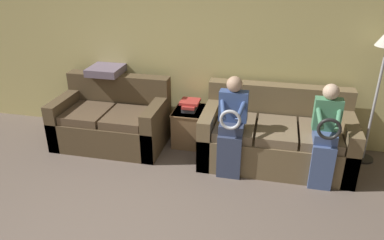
{
  "coord_description": "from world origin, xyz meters",
  "views": [
    {
      "loc": [
        1.26,
        -2.06,
        2.48
      ],
      "look_at": [
        0.42,
        1.63,
        0.72
      ],
      "focal_mm": 35.0,
      "sensor_mm": 36.0,
      "label": 1
    }
  ],
  "objects_px": {
    "couch_main": "(276,137)",
    "child_right_seated": "(326,132)",
    "side_shelf": "(190,125)",
    "throw_pillow": "(106,70)",
    "couch_side": "(113,121)",
    "child_left_seated": "(232,123)",
    "book_stack": "(190,105)"
  },
  "relations": [
    {
      "from": "couch_main",
      "to": "child_right_seated",
      "type": "bearing_deg",
      "value": -38.34
    },
    {
      "from": "side_shelf",
      "to": "throw_pillow",
      "type": "bearing_deg",
      "value": 176.89
    },
    {
      "from": "side_shelf",
      "to": "child_right_seated",
      "type": "bearing_deg",
      "value": -20.63
    },
    {
      "from": "couch_side",
      "to": "child_left_seated",
      "type": "bearing_deg",
      "value": -13.37
    },
    {
      "from": "couch_side",
      "to": "child_right_seated",
      "type": "bearing_deg",
      "value": -8.41
    },
    {
      "from": "couch_main",
      "to": "book_stack",
      "type": "distance_m",
      "value": 1.2
    },
    {
      "from": "couch_side",
      "to": "throw_pillow",
      "type": "xyz_separation_m",
      "value": [
        -0.17,
        0.29,
        0.62
      ]
    },
    {
      "from": "couch_main",
      "to": "child_right_seated",
      "type": "xyz_separation_m",
      "value": [
        0.51,
        -0.41,
        0.33
      ]
    },
    {
      "from": "couch_side",
      "to": "child_right_seated",
      "type": "xyz_separation_m",
      "value": [
        2.7,
        -0.4,
        0.33
      ]
    },
    {
      "from": "throw_pillow",
      "to": "couch_side",
      "type": "bearing_deg",
      "value": -59.89
    },
    {
      "from": "couch_side",
      "to": "throw_pillow",
      "type": "height_order",
      "value": "throw_pillow"
    },
    {
      "from": "couch_main",
      "to": "book_stack",
      "type": "relative_size",
      "value": 5.71
    },
    {
      "from": "couch_main",
      "to": "throw_pillow",
      "type": "relative_size",
      "value": 4.11
    },
    {
      "from": "child_left_seated",
      "to": "throw_pillow",
      "type": "relative_size",
      "value": 2.67
    },
    {
      "from": "child_right_seated",
      "to": "book_stack",
      "type": "height_order",
      "value": "child_right_seated"
    },
    {
      "from": "couch_side",
      "to": "throw_pillow",
      "type": "distance_m",
      "value": 0.71
    },
    {
      "from": "side_shelf",
      "to": "book_stack",
      "type": "bearing_deg",
      "value": 90.61
    },
    {
      "from": "book_stack",
      "to": "throw_pillow",
      "type": "distance_m",
      "value": 1.26
    },
    {
      "from": "child_left_seated",
      "to": "throw_pillow",
      "type": "distance_m",
      "value": 1.99
    },
    {
      "from": "couch_main",
      "to": "child_left_seated",
      "type": "xyz_separation_m",
      "value": [
        -0.51,
        -0.4,
        0.33
      ]
    },
    {
      "from": "child_left_seated",
      "to": "couch_side",
      "type": "bearing_deg",
      "value": 166.63
    },
    {
      "from": "couch_main",
      "to": "couch_side",
      "type": "relative_size",
      "value": 1.25
    },
    {
      "from": "couch_main",
      "to": "child_right_seated",
      "type": "height_order",
      "value": "child_right_seated"
    },
    {
      "from": "side_shelf",
      "to": "throw_pillow",
      "type": "distance_m",
      "value": 1.39
    },
    {
      "from": "child_left_seated",
      "to": "throw_pillow",
      "type": "bearing_deg",
      "value": 159.44
    },
    {
      "from": "couch_main",
      "to": "throw_pillow",
      "type": "height_order",
      "value": "throw_pillow"
    },
    {
      "from": "throw_pillow",
      "to": "couch_main",
      "type": "bearing_deg",
      "value": -6.92
    },
    {
      "from": "couch_side",
      "to": "side_shelf",
      "type": "relative_size",
      "value": 2.7
    },
    {
      "from": "book_stack",
      "to": "throw_pillow",
      "type": "xyz_separation_m",
      "value": [
        -1.2,
        0.06,
        0.38
      ]
    },
    {
      "from": "side_shelf",
      "to": "throw_pillow",
      "type": "height_order",
      "value": "throw_pillow"
    },
    {
      "from": "child_right_seated",
      "to": "throw_pillow",
      "type": "xyz_separation_m",
      "value": [
        -2.87,
        0.69,
        0.29
      ]
    },
    {
      "from": "child_left_seated",
      "to": "child_right_seated",
      "type": "bearing_deg",
      "value": -0.11
    }
  ]
}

